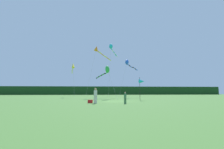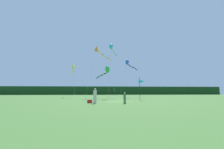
% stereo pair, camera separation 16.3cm
% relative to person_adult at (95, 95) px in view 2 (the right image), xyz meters
% --- Properties ---
extents(ground_plane, '(120.00, 120.00, 0.00)m').
position_rel_person_adult_xyz_m(ground_plane, '(2.94, 3.77, -1.01)').
color(ground_plane, '#477533').
extents(distant_treeline, '(108.00, 2.60, 3.58)m').
position_rel_person_adult_xyz_m(distant_treeline, '(2.94, 48.77, 0.78)').
color(distant_treeline, '#193D19').
rests_on(distant_treeline, ground).
extents(person_adult, '(0.40, 0.40, 1.80)m').
position_rel_person_adult_xyz_m(person_adult, '(0.00, 0.00, 0.00)').
color(person_adult, silver).
rests_on(person_adult, ground).
extents(person_child, '(0.29, 0.29, 1.33)m').
position_rel_person_adult_xyz_m(person_child, '(3.47, -0.65, -0.26)').
color(person_child, '#3F724C').
rests_on(person_child, ground).
extents(cooler_box, '(0.59, 0.33, 0.40)m').
position_rel_person_adult_xyz_m(cooler_box, '(-0.64, 0.51, -0.81)').
color(cooler_box, red).
rests_on(cooler_box, ground).
extents(banner_flag_pole, '(0.90, 0.70, 3.74)m').
position_rel_person_adult_xyz_m(banner_flag_pole, '(7.51, 6.04, 2.03)').
color(banner_flag_pole, black).
rests_on(banner_flag_pole, ground).
extents(kite_yellow, '(1.94, 6.98, 8.63)m').
position_rel_person_adult_xyz_m(kite_yellow, '(-5.95, 19.87, 6.67)').
color(kite_yellow, '#B2B2B2').
rests_on(kite_yellow, ground).
extents(kite_blue, '(5.67, 4.93, 9.11)m').
position_rel_person_adult_xyz_m(kite_blue, '(7.53, 17.07, 7.21)').
color(kite_blue, '#B2B2B2').
rests_on(kite_blue, ground).
extents(kite_cyan, '(2.86, 6.08, 12.31)m').
position_rel_person_adult_xyz_m(kite_cyan, '(3.37, 15.46, 10.47)').
color(kite_cyan, '#B2B2B2').
rests_on(kite_cyan, ground).
extents(kite_green, '(3.92, 5.34, 6.48)m').
position_rel_person_adult_xyz_m(kite_green, '(1.95, 10.73, 4.49)').
color(kite_green, '#B2B2B2').
rests_on(kite_green, ground).
extents(kite_orange, '(6.11, 7.39, 12.27)m').
position_rel_person_adult_xyz_m(kite_orange, '(0.26, 17.17, 10.32)').
color(kite_orange, '#B2B2B2').
rests_on(kite_orange, ground).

